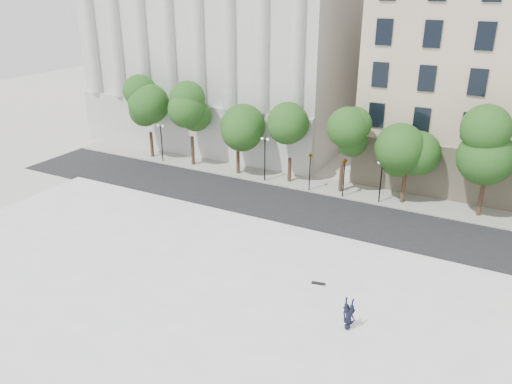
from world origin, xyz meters
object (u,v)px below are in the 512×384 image
traffic_light_east (345,159)px  skateboard (318,283)px  traffic_light_west (311,154)px  person_lying (348,325)px

traffic_light_east → skateboard: (3.54, -15.16, -3.26)m
traffic_light_west → skateboard: traffic_light_west is taller
traffic_light_west → traffic_light_east: 3.30m
person_lying → skateboard: bearing=131.3°
traffic_light_east → person_lying: 19.97m
traffic_light_west → traffic_light_east: traffic_light_east is taller
traffic_light_east → person_lying: traffic_light_east is taller
traffic_light_east → skateboard: traffic_light_east is taller
traffic_light_east → traffic_light_west: bearing=180.0°
traffic_light_east → person_lying: (6.61, -18.59, -3.04)m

